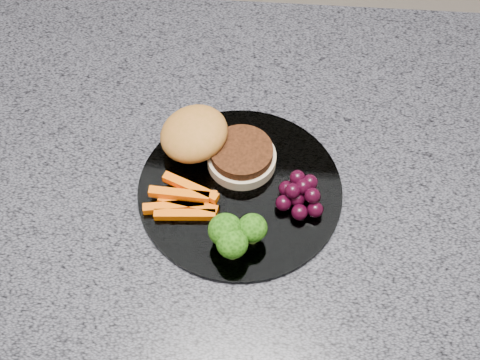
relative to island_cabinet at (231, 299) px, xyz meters
name	(u,v)px	position (x,y,z in m)	size (l,w,h in m)	color
island_cabinet	(231,299)	(0.00, 0.00, 0.00)	(1.20, 0.60, 0.86)	brown
countertop	(227,162)	(0.00, 0.00, 0.45)	(1.20, 0.60, 0.04)	#51515C
plate	(240,190)	(0.02, -0.06, 0.47)	(0.26, 0.26, 0.01)	white
burger	(211,144)	(-0.02, -0.01, 0.50)	(0.15, 0.11, 0.05)	#CAB28E
carrot_sticks	(184,200)	(-0.05, -0.09, 0.48)	(0.09, 0.06, 0.02)	#F56004
broccoli	(235,234)	(0.02, -0.14, 0.50)	(0.07, 0.06, 0.05)	olive
grape_bunch	(301,194)	(0.10, -0.07, 0.49)	(0.06, 0.06, 0.04)	black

